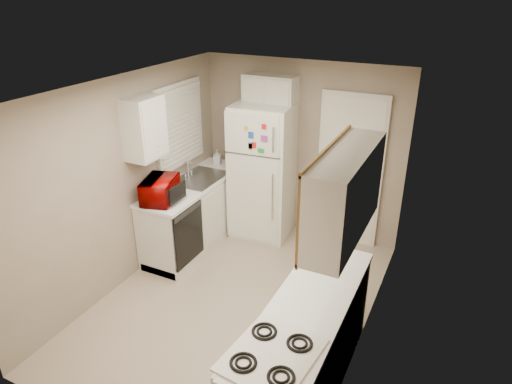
% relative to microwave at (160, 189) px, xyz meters
% --- Properties ---
extents(floor, '(3.80, 3.80, 0.00)m').
position_rel_microwave_xyz_m(floor, '(1.15, -0.27, -1.05)').
color(floor, beige).
rests_on(floor, ground).
extents(ceiling, '(3.80, 3.80, 0.00)m').
position_rel_microwave_xyz_m(ceiling, '(1.15, -0.27, 1.35)').
color(ceiling, white).
rests_on(ceiling, floor).
extents(wall_left, '(3.80, 3.80, 0.00)m').
position_rel_microwave_xyz_m(wall_left, '(-0.25, -0.27, 0.15)').
color(wall_left, gray).
rests_on(wall_left, floor).
extents(wall_right, '(3.80, 3.80, 0.00)m').
position_rel_microwave_xyz_m(wall_right, '(2.55, -0.27, 0.15)').
color(wall_right, gray).
rests_on(wall_right, floor).
extents(wall_back, '(2.80, 2.80, 0.00)m').
position_rel_microwave_xyz_m(wall_back, '(1.15, 1.63, 0.15)').
color(wall_back, gray).
rests_on(wall_back, floor).
extents(wall_front, '(2.80, 2.80, 0.00)m').
position_rel_microwave_xyz_m(wall_front, '(1.15, -2.17, 0.15)').
color(wall_front, gray).
rests_on(wall_front, floor).
extents(left_counter, '(0.60, 1.80, 0.90)m').
position_rel_microwave_xyz_m(left_counter, '(0.05, 0.63, -0.60)').
color(left_counter, silver).
rests_on(left_counter, floor).
extents(dishwasher, '(0.03, 0.58, 0.72)m').
position_rel_microwave_xyz_m(dishwasher, '(0.34, 0.03, -0.56)').
color(dishwasher, black).
rests_on(dishwasher, floor).
extents(sink, '(0.54, 0.74, 0.16)m').
position_rel_microwave_xyz_m(sink, '(0.05, 0.78, -0.19)').
color(sink, gray).
rests_on(sink, left_counter).
extents(microwave, '(0.57, 0.42, 0.34)m').
position_rel_microwave_xyz_m(microwave, '(0.00, 0.00, 0.00)').
color(microwave, '#8F0200').
rests_on(microwave, left_counter).
extents(soap_bottle, '(0.12, 0.12, 0.22)m').
position_rel_microwave_xyz_m(soap_bottle, '(0.00, 1.33, -0.05)').
color(soap_bottle, white).
rests_on(soap_bottle, left_counter).
extents(window_blinds, '(0.10, 0.98, 1.08)m').
position_rel_microwave_xyz_m(window_blinds, '(-0.21, 0.78, 0.55)').
color(window_blinds, silver).
rests_on(window_blinds, wall_left).
extents(upper_cabinet_left, '(0.30, 0.45, 0.70)m').
position_rel_microwave_xyz_m(upper_cabinet_left, '(-0.10, -0.05, 0.75)').
color(upper_cabinet_left, silver).
rests_on(upper_cabinet_left, wall_left).
extents(refrigerator, '(0.83, 0.81, 1.86)m').
position_rel_microwave_xyz_m(refrigerator, '(0.74, 1.33, -0.12)').
color(refrigerator, white).
rests_on(refrigerator, floor).
extents(cabinet_over_fridge, '(0.70, 0.30, 0.40)m').
position_rel_microwave_xyz_m(cabinet_over_fridge, '(0.75, 1.48, 0.95)').
color(cabinet_over_fridge, silver).
rests_on(cabinet_over_fridge, wall_back).
extents(interior_door, '(0.86, 0.06, 2.08)m').
position_rel_microwave_xyz_m(interior_door, '(1.85, 1.59, -0.03)').
color(interior_door, white).
rests_on(interior_door, floor).
extents(right_counter, '(0.60, 2.00, 0.90)m').
position_rel_microwave_xyz_m(right_counter, '(2.25, -1.07, -0.60)').
color(right_counter, silver).
rests_on(right_counter, floor).
extents(upper_cabinet_right, '(0.30, 1.20, 0.70)m').
position_rel_microwave_xyz_m(upper_cabinet_right, '(2.40, -0.77, 0.75)').
color(upper_cabinet_right, silver).
rests_on(upper_cabinet_right, wall_right).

